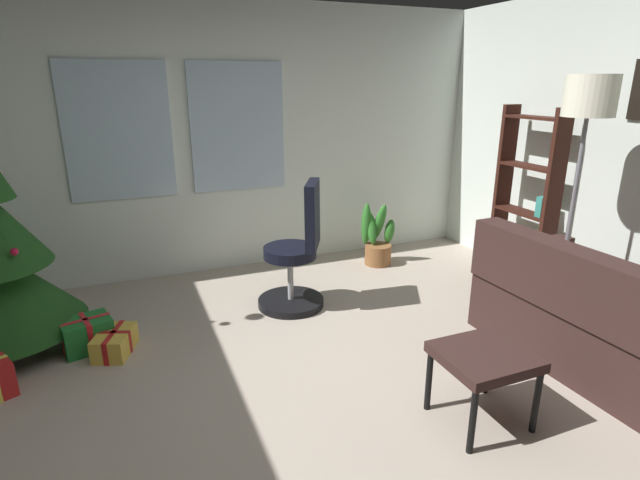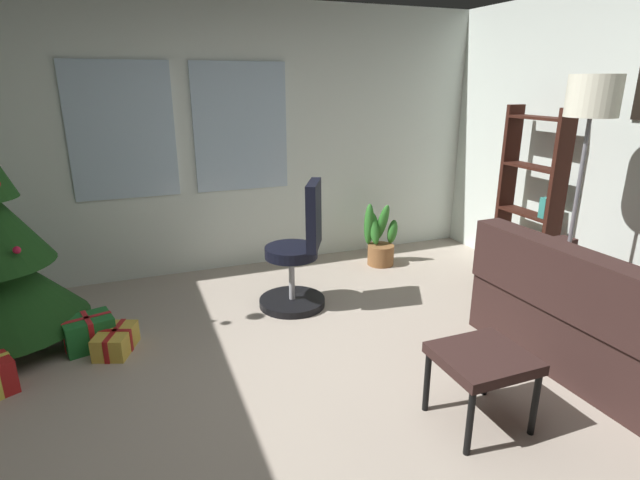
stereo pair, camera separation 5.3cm
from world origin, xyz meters
name	(u,v)px [view 2 (the right image)]	position (x,y,z in m)	size (l,w,h in m)	color
ground_plane	(324,415)	(0.00, 0.00, -0.05)	(5.33, 5.02, 0.10)	#AB9D8D
wall_back_with_windows	(225,140)	(-0.02, 2.56, 1.28)	(5.33, 0.12, 2.56)	silver
footstool	(482,363)	(0.76, -0.42, 0.38)	(0.48, 0.45, 0.44)	#321F1C
gift_box_green	(89,332)	(-1.31, 1.27, 0.11)	(0.38, 0.33, 0.24)	#1E722D
gift_box_gold	(116,341)	(-1.14, 1.14, 0.08)	(0.33, 0.39, 0.17)	gold
office_chair	(299,259)	(0.32, 1.37, 0.42)	(0.58, 0.56, 1.08)	black
bookshelf	(529,210)	(2.45, 1.09, 0.71)	(0.18, 0.64, 1.63)	#341710
floor_lamp	(590,118)	(2.07, 0.28, 1.59)	(0.35, 0.35, 1.88)	slate
potted_plant	(380,241)	(1.43, 2.04, 0.25)	(0.37, 0.34, 0.66)	brown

